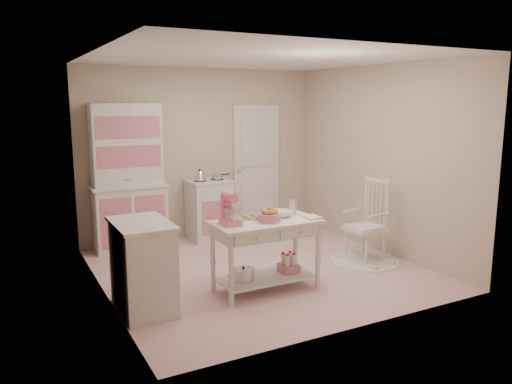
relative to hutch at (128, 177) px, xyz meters
The scene contains 14 objects.
room_shell 2.14m from the hutch, 53.88° to the right, with size 3.84×3.84×2.62m.
door 2.17m from the hutch, ahead, with size 0.82×0.05×2.04m, color white.
hutch is the anchor object (origin of this frame).
stove 1.33m from the hutch, ahead, with size 0.62×0.57×0.92m, color white.
base_cabinet 2.32m from the hutch, 100.72° to the right, with size 0.54×0.84×0.92m, color white.
lace_rug 3.46m from the hutch, 38.14° to the right, with size 0.92×0.92×0.01m, color white.
rocking_chair 3.34m from the hutch, 38.14° to the right, with size 0.48×0.72×1.10m, color white.
work_table 2.58m from the hutch, 67.84° to the right, with size 1.20×0.60×0.80m, color white.
stand_mixer 2.36m from the hutch, 77.16° to the right, with size 0.20×0.28×0.34m, color pink.
cookie_tray 2.29m from the hutch, 69.62° to the right, with size 0.34×0.24×0.02m, color silver.
bread_basket 2.56m from the hutch, 67.84° to the right, with size 0.25×0.25×0.09m, color #C57188.
mixing_bowl 2.55m from the hutch, 61.71° to the right, with size 0.24×0.24×0.07m, color white.
metal_pitcher 2.57m from the hutch, 57.31° to the right, with size 0.10×0.10×0.17m, color silver.
recipe_book 2.82m from the hutch, 60.23° to the right, with size 0.16×0.21×0.02m, color white.
Camera 1 is at (-2.87, -5.34, 2.10)m, focal length 35.00 mm.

